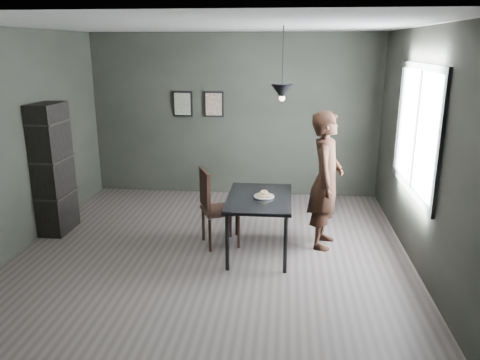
# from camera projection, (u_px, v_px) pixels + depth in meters

# --- Properties ---
(ground) EXTENTS (5.00, 5.00, 0.00)m
(ground) POSITION_uv_depth(u_px,v_px,m) (213.00, 250.00, 6.12)
(ground) COLOR #383231
(ground) RESTS_ON ground
(back_wall) EXTENTS (5.00, 0.10, 2.80)m
(back_wall) POSITION_uv_depth(u_px,v_px,m) (234.00, 116.00, 8.12)
(back_wall) COLOR black
(back_wall) RESTS_ON ground
(ceiling) EXTENTS (5.00, 5.00, 0.02)m
(ceiling) POSITION_uv_depth(u_px,v_px,m) (209.00, 25.00, 5.35)
(ceiling) COLOR silver
(ceiling) RESTS_ON ground
(window_assembly) EXTENTS (0.04, 1.96, 1.56)m
(window_assembly) POSITION_uv_depth(u_px,v_px,m) (416.00, 130.00, 5.63)
(window_assembly) COLOR white
(window_assembly) RESTS_ON ground
(cafe_table) EXTENTS (0.80, 1.20, 0.75)m
(cafe_table) POSITION_uv_depth(u_px,v_px,m) (259.00, 203.00, 5.88)
(cafe_table) COLOR black
(cafe_table) RESTS_ON ground
(white_plate) EXTENTS (0.23, 0.23, 0.01)m
(white_plate) POSITION_uv_depth(u_px,v_px,m) (264.00, 197.00, 5.84)
(white_plate) COLOR white
(white_plate) RESTS_ON cafe_table
(donut_pile) EXTENTS (0.18, 0.18, 0.08)m
(donut_pile) POSITION_uv_depth(u_px,v_px,m) (264.00, 194.00, 5.83)
(donut_pile) COLOR #FAEDC2
(donut_pile) RESTS_ON white_plate
(woman) EXTENTS (0.55, 0.73, 1.80)m
(woman) POSITION_uv_depth(u_px,v_px,m) (326.00, 180.00, 6.05)
(woman) COLOR black
(woman) RESTS_ON ground
(wood_chair) EXTENTS (0.59, 0.59, 1.04)m
(wood_chair) POSITION_uv_depth(u_px,v_px,m) (213.00, 203.00, 6.12)
(wood_chair) COLOR black
(wood_chair) RESTS_ON ground
(shelf_unit) EXTENTS (0.35, 0.61, 1.83)m
(shelf_unit) POSITION_uv_depth(u_px,v_px,m) (53.00, 169.00, 6.53)
(shelf_unit) COLOR black
(shelf_unit) RESTS_ON ground
(pendant_lamp) EXTENTS (0.28, 0.28, 0.86)m
(pendant_lamp) POSITION_uv_depth(u_px,v_px,m) (282.00, 91.00, 5.57)
(pendant_lamp) COLOR black
(pendant_lamp) RESTS_ON ground
(framed_print_left) EXTENTS (0.34, 0.04, 0.44)m
(framed_print_left) POSITION_uv_depth(u_px,v_px,m) (183.00, 104.00, 8.13)
(framed_print_left) COLOR black
(framed_print_left) RESTS_ON ground
(framed_print_right) EXTENTS (0.34, 0.04, 0.44)m
(framed_print_right) POSITION_uv_depth(u_px,v_px,m) (214.00, 104.00, 8.07)
(framed_print_right) COLOR black
(framed_print_right) RESTS_ON ground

